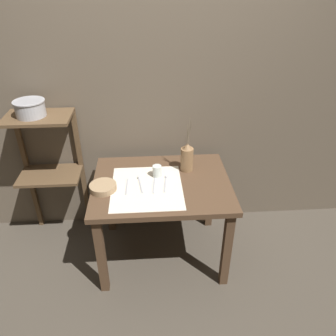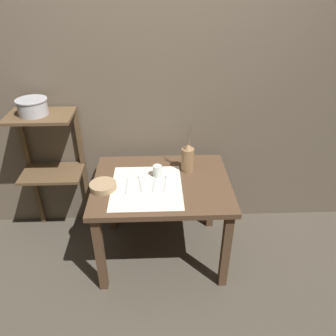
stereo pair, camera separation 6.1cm
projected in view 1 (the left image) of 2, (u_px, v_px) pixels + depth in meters
The scene contains 13 objects.
ground_plane at pixel (162, 252), 2.81m from camera, with size 12.00×12.00×0.00m, color #473F35.
stone_wall_back at pixel (158, 97), 2.62m from camera, with size 7.00×0.06×2.40m.
wooden_table at pixel (162, 193), 2.49m from camera, with size 1.02×0.80×0.72m.
wooden_shelf_unit at pixel (48, 155), 2.63m from camera, with size 0.49×0.32×1.15m.
linen_cloth at pixel (147, 187), 2.37m from camera, with size 0.51×0.57×0.00m.
pitcher_with_flowers at pixel (187, 158), 2.53m from camera, with size 0.10×0.10×0.44m.
wooden_bowl at pixel (103, 187), 2.34m from camera, with size 0.19×0.19×0.05m.
glass_tumbler_near at pixel (157, 171), 2.47m from camera, with size 0.07×0.07×0.09m.
fork_outer at pixel (127, 187), 2.37m from camera, with size 0.02×0.20×0.00m.
spoon_outer at pixel (140, 181), 2.44m from camera, with size 0.04×0.21×0.02m.
fork_inner at pixel (154, 185), 2.39m from camera, with size 0.03×0.20×0.00m.
spoon_inner at pixel (166, 180), 2.45m from camera, with size 0.04×0.21×0.02m.
metal_pot_large at pixel (30, 108), 2.38m from camera, with size 0.22×0.22×0.12m.
Camera 1 is at (-0.09, -2.02, 2.08)m, focal length 35.00 mm.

